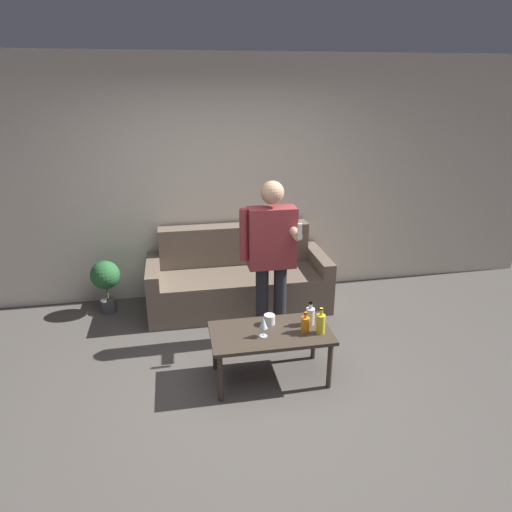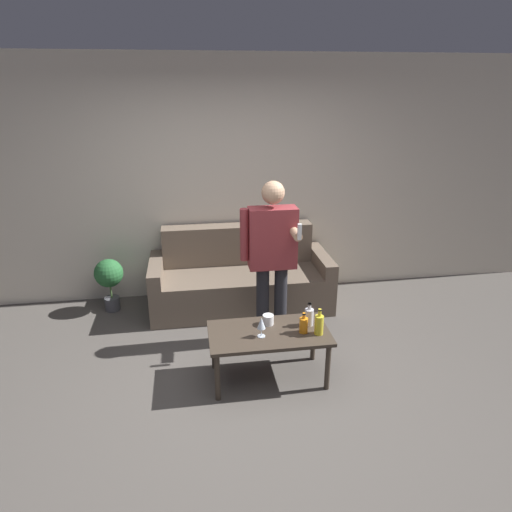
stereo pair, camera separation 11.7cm
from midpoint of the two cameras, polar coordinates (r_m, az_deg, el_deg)
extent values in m
plane|color=#514C47|center=(3.79, 0.05, -18.39)|extent=(16.00, 16.00, 0.00)
cube|color=beige|center=(5.23, -3.68, 9.32)|extent=(8.00, 0.06, 2.70)
cube|color=#6B5B4C|center=(5.06, -1.07, -4.69)|extent=(1.70, 0.59, 0.43)
cube|color=#6B5B4C|center=(5.33, -1.67, -0.63)|extent=(1.70, 0.23, 0.88)
cube|color=#6B5B4C|center=(5.10, -11.60, -3.92)|extent=(0.14, 0.81, 0.59)
cube|color=#6B5B4C|center=(5.31, 8.68, -2.68)|extent=(0.14, 0.81, 0.59)
cube|color=#3D3328|center=(3.86, 2.51, -9.64)|extent=(1.01, 0.54, 0.03)
cylinder|color=#3D3328|center=(3.75, -3.93, -14.86)|extent=(0.04, 0.04, 0.43)
cylinder|color=#3D3328|center=(3.91, 9.82, -13.51)|extent=(0.04, 0.04, 0.43)
cylinder|color=#3D3328|center=(4.11, -4.48, -11.28)|extent=(0.04, 0.04, 0.43)
cylinder|color=#3D3328|center=(4.26, 7.97, -10.22)|extent=(0.04, 0.04, 0.43)
cylinder|color=orange|center=(3.84, 6.84, -8.61)|extent=(0.07, 0.07, 0.13)
cylinder|color=orange|center=(3.79, 6.90, -7.43)|extent=(0.03, 0.03, 0.05)
cylinder|color=black|center=(3.78, 6.92, -7.17)|extent=(0.03, 0.03, 0.01)
cylinder|color=yellow|center=(3.82, 8.76, -8.53)|extent=(0.07, 0.07, 0.16)
cylinder|color=yellow|center=(3.77, 8.85, -7.01)|extent=(0.03, 0.03, 0.06)
cylinder|color=black|center=(3.75, 8.88, -6.66)|extent=(0.03, 0.03, 0.01)
cylinder|color=silver|center=(3.94, 7.49, -7.60)|extent=(0.08, 0.08, 0.15)
cylinder|color=silver|center=(3.90, 7.57, -6.27)|extent=(0.03, 0.03, 0.06)
cylinder|color=black|center=(3.88, 7.58, -5.97)|extent=(0.03, 0.03, 0.01)
cylinder|color=silver|center=(3.78, 1.56, -9.97)|extent=(0.07, 0.07, 0.01)
cylinder|color=silver|center=(3.77, 1.57, -9.48)|extent=(0.01, 0.01, 0.07)
cone|color=silver|center=(3.72, 1.58, -8.37)|extent=(0.07, 0.07, 0.10)
cylinder|color=white|center=(3.94, 2.39, -7.96)|extent=(0.09, 0.09, 0.09)
cylinder|color=#232328|center=(4.46, 1.59, -5.99)|extent=(0.12, 0.12, 0.77)
cylinder|color=#232328|center=(4.49, 3.83, -5.83)|extent=(0.12, 0.12, 0.77)
cube|color=#933338|center=(4.21, 2.87, 2.27)|extent=(0.44, 0.19, 0.58)
sphere|color=tan|center=(4.09, 2.98, 7.92)|extent=(0.21, 0.21, 0.21)
cylinder|color=#933338|center=(4.15, -0.66, 2.66)|extent=(0.08, 0.08, 0.49)
cylinder|color=tan|center=(4.10, 5.70, 2.93)|extent=(0.08, 0.27, 0.08)
cube|color=white|center=(3.93, 6.31, 3.02)|extent=(0.03, 0.03, 0.14)
cylinder|color=#4C4C51|center=(5.37, -16.91, -5.71)|extent=(0.16, 0.16, 0.15)
cylinder|color=#476B38|center=(5.30, -17.10, -4.08)|extent=(0.02, 0.02, 0.19)
sphere|color=#286633|center=(5.22, -17.33, -2.06)|extent=(0.31, 0.31, 0.31)
camera|label=1|loc=(0.06, -89.18, 0.32)|focal=32.00mm
camera|label=2|loc=(0.06, 90.82, -0.32)|focal=32.00mm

